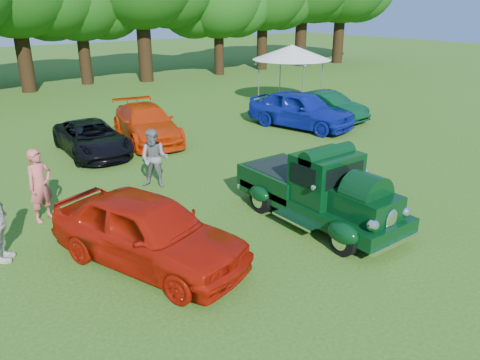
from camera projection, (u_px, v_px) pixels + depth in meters
ground at (279, 242)px, 10.95m from camera, size 120.00×120.00×0.00m
hero_pickup at (319, 191)px, 11.78m from camera, size 2.21×4.74×1.85m
red_convertible at (148, 231)px, 9.82m from camera, size 3.29×4.91×1.55m
back_car_black at (92, 138)px, 17.19m from camera, size 2.24×4.42×1.20m
back_car_orange at (147, 123)px, 18.83m from camera, size 2.88×5.14×1.41m
back_car_blue at (301, 109)px, 20.75m from camera, size 3.09×5.18×1.65m
back_car_green at (327, 106)px, 22.27m from camera, size 1.77×4.09×1.31m
spectator_pink at (40, 185)px, 11.77m from camera, size 0.82×0.69×1.90m
spectator_grey at (154, 159)px, 13.97m from camera, size 1.09×1.10×1.79m
canopy_tent at (292, 53)px, 24.99m from camera, size 5.49×5.49×3.16m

